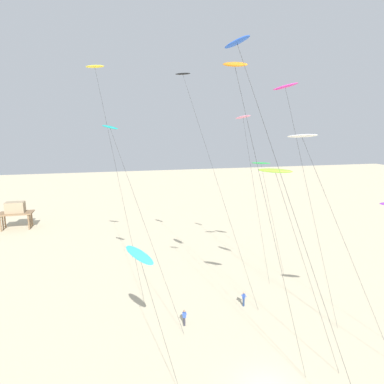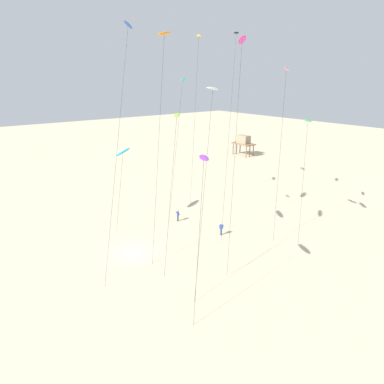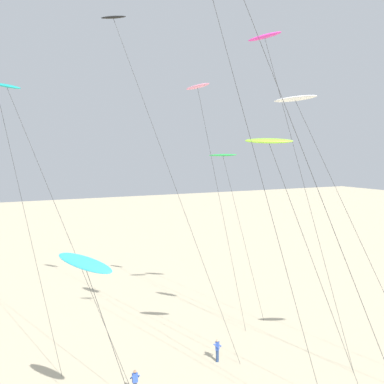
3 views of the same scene
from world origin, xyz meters
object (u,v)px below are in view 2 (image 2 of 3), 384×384
Objects in this scene: stilt_house at (243,141)px; kite_cyan at (123,152)px; kite_magenta at (242,44)px; kite_green at (308,122)px; kite_orange at (164,37)px; kite_pink at (286,73)px; kite_black at (236,39)px; kite_purple at (204,160)px; kite_flyer_middle at (221,229)px; kite_teal at (182,83)px; kite_lime at (177,117)px; kite_white at (213,91)px; kite_yellow at (199,39)px; kite_flyer_nearest at (178,215)px; kite_blue at (127,34)px.

kite_cyan is at bearing -65.56° from stilt_house.
kite_green is (2.25, 9.40, -8.13)m from kite_magenta.
kite_orange reaches higher than stilt_house.
stilt_house is at bearing 139.50° from kite_pink.
kite_black is at bearing 64.68° from kite_cyan.
kite_purple is 8.13× the size of kite_flyer_middle.
kite_magenta is at bearing 119.88° from kite_purple.
kite_black reaches higher than kite_magenta.
kite_lime is at bearing -38.00° from kite_teal.
kite_flyer_middle is at bearing -108.21° from kite_pink.
stilt_house is (-28.06, 42.39, -19.89)m from kite_orange.
kite_yellow is at bearing 145.33° from kite_white.
kite_white is 56.01m from stilt_house.
kite_magenta is at bearing -84.66° from kite_pink.
kite_flyer_nearest is at bearing -140.59° from kite_green.
kite_purple is 0.65× the size of kite_pink.
kite_teal reaches higher than kite_flyer_middle.
kite_green reaches higher than stilt_house.
kite_magenta is at bearing -47.09° from stilt_house.
kite_purple is at bearing -50.00° from kite_flyer_middle.
kite_white is at bearing 134.59° from kite_purple.
kite_pink is at bearing 64.62° from kite_orange.
kite_flyer_nearest is (-2.26, 7.50, -22.85)m from kite_blue.
kite_green is 21.26m from kite_flyer_nearest.
kite_lime is 9.61× the size of kite_flyer_nearest.
kite_white is (7.90, 4.86, -5.43)m from kite_blue.
kite_pink is (15.65, 3.99, 1.29)m from kite_teal.
kite_yellow reaches higher than kite_magenta.
kite_teal is 0.80× the size of kite_orange.
kite_magenta is at bearing 23.95° from kite_cyan.
kite_green is 0.79× the size of kite_white.
kite_orange is at bearing -171.10° from kite_white.
kite_lime is at bearing -111.61° from kite_green.
kite_purple is 9.16m from kite_white.
kite_flyer_middle is (11.67, 7.64, -9.17)m from kite_cyan.
kite_orange is (7.90, 1.96, 13.62)m from kite_cyan.
kite_purple is 0.85× the size of kite_lime.
kite_magenta is at bearing 56.48° from kite_lime.
kite_lime is at bearing 5.60° from kite_cyan.
kite_pink reaches higher than stilt_house.
kite_black reaches higher than kite_flyer_middle.
kite_yellow is 4.26× the size of stilt_house.
kite_blue is at bearing -14.93° from kite_cyan.
kite_cyan is 6.37× the size of kite_flyer_middle.
kite_magenta reaches higher than kite_green.
kite_blue is at bearing -148.42° from kite_white.
kite_black is 8.72m from kite_pink.
kite_blue reaches higher than kite_pink.
kite_purple is (5.17, -9.00, -9.49)m from kite_magenta.
kite_orange is 4.04× the size of stilt_house.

